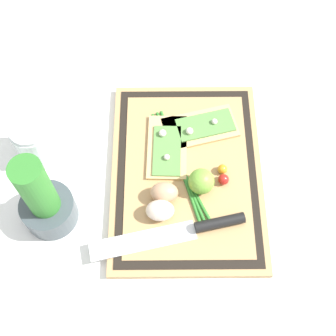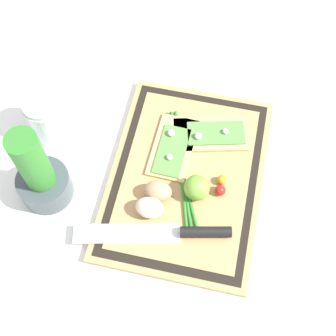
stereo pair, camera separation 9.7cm
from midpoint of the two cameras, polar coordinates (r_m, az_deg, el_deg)
ground_plane at (r=1.00m, az=-0.48°, el=-1.20°), size 6.00×6.00×0.00m
cutting_board at (r=0.99m, az=-0.48°, el=-0.97°), size 0.44×0.32×0.02m
pizza_slice_near at (r=1.03m, az=1.40°, el=4.78°), size 0.12×0.17×0.02m
pizza_slice_far at (r=1.00m, az=-2.88°, el=2.24°), size 0.16×0.09×0.02m
knife at (r=0.92m, az=0.14°, el=-7.73°), size 0.10×0.31×0.02m
egg_brown at (r=0.94m, az=-3.40°, el=-3.30°), size 0.04×0.06×0.04m
egg_pink at (r=0.92m, az=-3.97°, el=-5.49°), size 0.04×0.06×0.04m
lime at (r=0.94m, az=1.18°, el=-1.94°), size 0.05×0.05×0.05m
cherry_tomato_red at (r=0.96m, az=3.96°, el=-1.69°), size 0.02×0.02×0.02m
cherry_tomato_yellow at (r=0.98m, az=3.85°, el=-0.24°), size 0.02×0.02×0.02m
scallion_bunch at (r=0.98m, az=-1.34°, el=0.08°), size 0.27×0.12×0.01m
herb_pot at (r=0.94m, az=-17.75°, el=-4.26°), size 0.11×0.11×0.22m
sauce_jar at (r=1.03m, az=-18.43°, el=2.67°), size 0.08×0.08×0.11m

